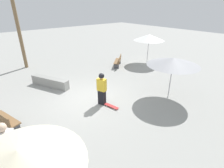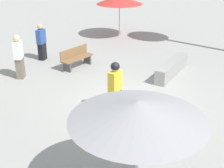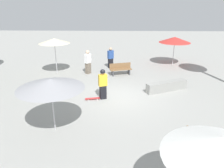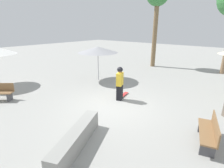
% 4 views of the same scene
% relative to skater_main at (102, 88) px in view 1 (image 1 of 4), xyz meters
% --- Properties ---
extents(ground_plane, '(60.00, 60.00, 0.00)m').
position_rel_skater_main_xyz_m(ground_plane, '(-0.23, 0.84, -0.91)').
color(ground_plane, '#9E9E99').
extents(skater_main, '(0.39, 0.51, 1.69)m').
position_rel_skater_main_xyz_m(skater_main, '(0.00, 0.00, 0.00)').
color(skater_main, black).
rests_on(skater_main, ground_plane).
extents(skateboard, '(0.36, 0.82, 0.07)m').
position_rel_skater_main_xyz_m(skateboard, '(0.15, -0.57, -0.86)').
color(skateboard, red).
rests_on(skateboard, ground_plane).
extents(concrete_ledge, '(1.49, 2.60, 0.59)m').
position_rel_skater_main_xyz_m(concrete_ledge, '(-1.24, 3.75, -0.62)').
color(concrete_ledge, gray).
rests_on(concrete_ledge, ground_plane).
extents(bench_near, '(0.87, 1.66, 0.85)m').
position_rel_skater_main_xyz_m(bench_near, '(-4.26, 1.01, -0.49)').
color(bench_near, '#47474C').
rests_on(bench_near, ground_plane).
extents(bench_far, '(1.49, 1.38, 0.85)m').
position_rel_skater_main_xyz_m(bench_far, '(4.64, 3.97, -0.49)').
color(bench_far, '#47474C').
rests_on(bench_far, ground_plane).
extents(shade_umbrella_cream, '(2.24, 2.24, 2.61)m').
position_rel_skater_main_xyz_m(shade_umbrella_cream, '(-4.46, -3.76, 1.52)').
color(shade_umbrella_cream, '#B7B7BC').
rests_on(shade_umbrella_cream, ground_plane).
extents(shade_umbrella_grey, '(2.66, 2.66, 2.27)m').
position_rel_skater_main_xyz_m(shade_umbrella_grey, '(3.22, -1.80, 1.16)').
color(shade_umbrella_grey, '#B7B7BC').
rests_on(shade_umbrella_grey, ground_plane).
extents(shade_umbrella_white, '(2.54, 2.54, 2.43)m').
position_rel_skater_main_xyz_m(shade_umbrella_white, '(7.19, 3.02, 1.27)').
color(shade_umbrella_white, '#B7B7BC').
rests_on(shade_umbrella_white, ground_plane).
extents(bystander_watching, '(0.55, 0.50, 1.77)m').
position_rel_skater_main_xyz_m(bystander_watching, '(-4.49, -1.41, -0.03)').
color(bystander_watching, '#726656').
rests_on(bystander_watching, ground_plane).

